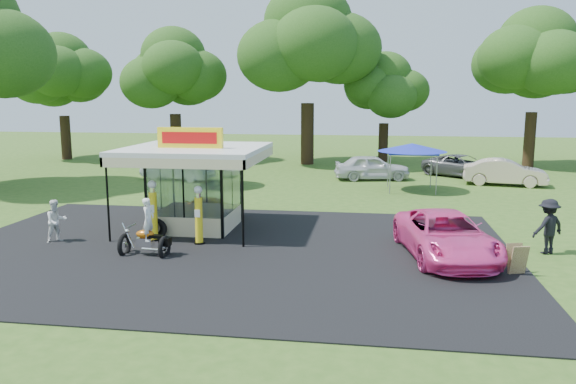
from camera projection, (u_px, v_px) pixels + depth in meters
The scene contains 23 objects.
ground at pixel (209, 268), 17.88m from camera, with size 120.00×120.00×0.00m, color #33571B.
asphalt_apron at pixel (225, 250), 19.82m from camera, with size 20.00×14.00×0.04m, color black.
gas_station_kiosk at pixel (196, 186), 22.73m from camera, with size 5.40×5.40×4.18m.
gas_pump_left at pixel (153, 212), 20.92m from camera, with size 0.43×0.43×2.32m.
gas_pump_right at pixel (199, 217), 20.45m from camera, with size 0.41×0.41×2.19m.
motorcycle at pixel (147, 233), 19.02m from camera, with size 1.79×0.92×2.10m.
spare_tires at pixel (156, 229), 21.36m from camera, with size 1.00×0.69×0.82m.
a_frame_sign at pixel (517, 260), 17.09m from camera, with size 0.57×0.60×0.94m.
kiosk_car at pixel (212, 207), 25.10m from camera, with size 1.13×2.82×0.96m, color yellow.
pink_sedan at pixel (446, 236), 18.83m from camera, with size 2.55×5.53×1.54m, color #F5429A.
spectator_west at pixel (56, 221), 20.84m from camera, with size 0.78×0.61×1.61m, color white.
spectator_east_a at pixel (548, 226), 19.33m from camera, with size 1.24×0.72×1.92m, color black.
bg_car_a at pixel (178, 168), 36.11m from camera, with size 1.64×4.71×1.55m, color silver.
bg_car_c at pixel (372, 167), 36.18m from camera, with size 1.92×4.78×1.63m, color silver.
bg_car_d at pixel (462, 166), 37.53m from camera, with size 2.42×5.25×1.46m, color #4D4E4F.
bg_car_e at pixel (505, 172), 33.99m from camera, with size 1.68×4.83×1.59m, color beige.
tent_west at pixel (206, 144), 33.37m from camera, with size 4.02×4.02×2.81m.
tent_east at pixel (412, 148), 31.75m from camera, with size 3.89×3.89×2.72m.
oak_far_a at pixel (62, 81), 46.77m from camera, with size 8.68×8.68×10.29m.
oak_far_b at pixel (174, 78), 46.02m from camera, with size 8.94×8.94×10.66m.
oak_far_c at pixel (308, 53), 43.07m from camera, with size 11.48×11.48×13.53m.
oak_far_d at pixel (385, 93), 45.43m from camera, with size 7.28×7.28×8.67m.
oak_far_e at pixel (535, 68), 41.34m from camera, with size 9.68×9.68×11.52m.
Camera 1 is at (5.05, -16.63, 5.44)m, focal length 35.00 mm.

